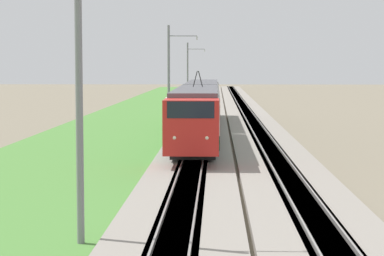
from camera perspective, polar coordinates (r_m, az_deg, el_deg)
ballast_main at (r=63.75m, az=0.75°, el=0.03°), size 240.00×4.40×0.30m
ballast_adjacent at (r=63.83m, az=4.86°, el=0.02°), size 240.00×4.40×0.30m
track_main at (r=63.75m, az=0.75°, el=0.04°), size 240.00×1.57×0.45m
track_adjacent at (r=63.83m, az=4.86°, el=0.03°), size 240.00×1.57×0.45m
grass_verge at (r=64.16m, az=-4.60°, el=-0.04°), size 240.00×13.44×0.12m
passenger_train at (r=57.16m, az=0.62°, el=1.72°), size 40.94×2.91×5.09m
catenary_mast_near at (r=22.37m, az=-8.44°, el=2.22°), size 0.22×2.56×8.66m
catenary_mast_mid at (r=63.58m, az=-1.73°, el=3.99°), size 0.22×2.56×8.83m
catenary_mast_far at (r=104.99m, az=-0.30°, el=4.26°), size 0.22×2.56×8.61m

